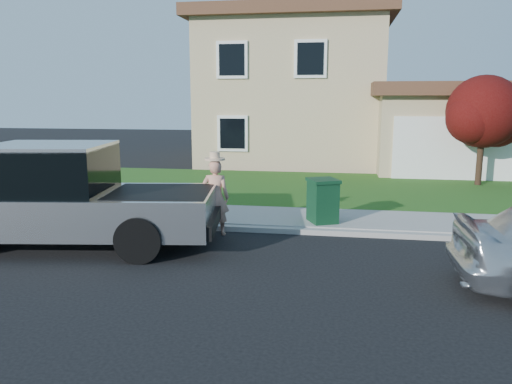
# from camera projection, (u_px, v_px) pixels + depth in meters

# --- Properties ---
(ground) EXTENTS (80.00, 80.00, 0.00)m
(ground) POSITION_uv_depth(u_px,v_px,m) (207.00, 273.00, 8.79)
(ground) COLOR black
(ground) RESTS_ON ground
(curb) EXTENTS (40.00, 0.20, 0.12)m
(curb) POSITION_uv_depth(u_px,v_px,m) (282.00, 230.00, 11.43)
(curb) COLOR gray
(curb) RESTS_ON ground
(sidewalk) EXTENTS (40.00, 2.00, 0.15)m
(sidewalk) POSITION_uv_depth(u_px,v_px,m) (287.00, 219.00, 12.50)
(sidewalk) COLOR gray
(sidewalk) RESTS_ON ground
(lawn) EXTENTS (40.00, 7.00, 0.10)m
(lawn) POSITION_uv_depth(u_px,v_px,m) (301.00, 188.00, 16.86)
(lawn) COLOR #174413
(lawn) RESTS_ON ground
(house) EXTENTS (14.00, 11.30, 6.85)m
(house) POSITION_uv_depth(u_px,v_px,m) (321.00, 96.00, 23.88)
(house) COLOR tan
(house) RESTS_ON ground
(pickup_truck) EXTENTS (6.73, 3.09, 2.13)m
(pickup_truck) POSITION_uv_depth(u_px,v_px,m) (58.00, 199.00, 10.25)
(pickup_truck) COLOR black
(pickup_truck) RESTS_ON ground
(woman) EXTENTS (0.66, 0.46, 1.88)m
(woman) POSITION_uv_depth(u_px,v_px,m) (215.00, 196.00, 11.16)
(woman) COLOR tan
(woman) RESTS_ON ground
(ornamental_tree) EXTENTS (2.72, 2.45, 3.73)m
(ornamental_tree) POSITION_uv_depth(u_px,v_px,m) (485.00, 115.00, 16.86)
(ornamental_tree) COLOR black
(ornamental_tree) RESTS_ON lawn
(trash_bin) EXTENTS (0.87, 0.92, 1.03)m
(trash_bin) POSITION_uv_depth(u_px,v_px,m) (323.00, 200.00, 11.77)
(trash_bin) COLOR #0D321B
(trash_bin) RESTS_ON sidewalk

